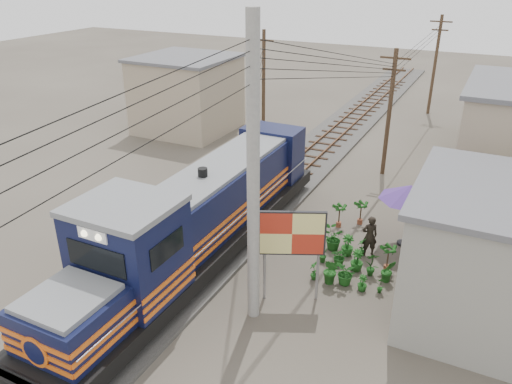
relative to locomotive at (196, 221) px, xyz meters
The scene contains 14 objects.
ground 2.35m from the locomotive, 90.00° to the right, with size 120.00×120.00×0.00m, color #473F35.
ballast 8.70m from the locomotive, 90.00° to the left, with size 3.60×70.00×0.16m, color #595651.
track 8.66m from the locomotive, 90.00° to the left, with size 1.15×70.00×0.12m.
locomotive is the anchor object (origin of this frame).
utility_pole_main 5.12m from the locomotive, 29.48° to the right, with size 0.40×0.40×10.00m.
wooden_pole_mid 13.43m from the locomotive, 70.23° to the left, with size 1.60×0.24×7.00m.
wooden_pole_far 27.03m from the locomotive, 79.74° to the left, with size 1.60×0.24×7.50m.
wooden_pole_left 17.36m from the locomotive, 106.84° to the left, with size 1.60×0.24×7.00m.
power_lines 9.06m from the locomotive, 91.16° to the left, with size 9.65×19.00×3.30m.
shophouse_left 17.65m from the locomotive, 124.56° to the left, with size 6.30×6.30×5.20m.
billboard 4.40m from the locomotive, ahead, with size 2.12×1.07×3.52m.
market_umbrella 8.79m from the locomotive, 35.24° to the left, with size 3.35×3.35×2.78m.
vendor 7.06m from the locomotive, 30.38° to the left, with size 0.65×0.43×1.79m, color black.
plant_nursery 6.05m from the locomotive, 21.09° to the left, with size 3.49×3.26×1.11m.
Camera 1 is at (9.74, -12.88, 11.09)m, focal length 35.00 mm.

